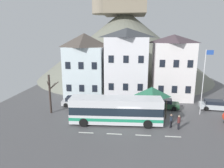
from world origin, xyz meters
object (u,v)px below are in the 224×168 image
object	(u,v)px
pedestrian_00	(179,122)
flagpole	(204,79)
townhouse_01	(126,63)
public_bench	(165,106)
transit_bus	(116,111)
pedestrian_01	(163,112)
bus_shelter	(152,92)
parked_car_02	(164,104)
townhouse_00	(85,65)
pedestrian_02	(171,120)
parked_car_01	(76,101)
parked_car_00	(215,105)
bare_tree_00	(50,93)
townhouse_02	(172,67)
hilltop_castle	(124,43)

from	to	relation	value
pedestrian_00	flagpole	size ratio (longest dim) A/B	0.19
townhouse_01	public_bench	xyz separation A→B (m)	(5.62, -5.85, -5.21)
townhouse_01	public_bench	world-z (taller)	townhouse_01
transit_bus	flagpole	world-z (taller)	flagpole
pedestrian_01	bus_shelter	bearing A→B (deg)	125.24
bus_shelter	parked_car_02	world-z (taller)	bus_shelter
parked_car_02	transit_bus	bearing A→B (deg)	-130.08
townhouse_00	pedestrian_02	size ratio (longest dim) A/B	6.69
pedestrian_00	public_bench	xyz separation A→B (m)	(-0.53, 6.42, -0.37)
pedestrian_00	pedestrian_01	distance (m)	2.92
parked_car_01	pedestrian_02	bearing A→B (deg)	-29.27
parked_car_00	pedestrian_01	bearing A→B (deg)	-143.84
townhouse_00	parked_car_00	distance (m)	20.73
townhouse_01	bus_shelter	bearing A→B (deg)	-65.76
transit_bus	pedestrian_02	size ratio (longest dim) A/B	6.76
townhouse_01	bare_tree_00	distance (m)	13.42
bare_tree_00	transit_bus	bearing A→B (deg)	-16.07
parked_car_02	pedestrian_01	size ratio (longest dim) A/B	2.57
parked_car_01	pedestrian_00	xyz separation A→B (m)	(13.38, -6.66, 0.18)
pedestrian_02	public_bench	bearing A→B (deg)	87.74
townhouse_00	townhouse_01	size ratio (longest dim) A/B	0.93
townhouse_02	bare_tree_00	world-z (taller)	townhouse_02
parked_car_00	townhouse_01	bearing A→B (deg)	164.07
hilltop_castle	parked_car_01	distance (m)	26.21
townhouse_00	parked_car_01	world-z (taller)	townhouse_00
townhouse_02	parked_car_02	distance (m)	7.27
townhouse_02	bus_shelter	world-z (taller)	townhouse_02
townhouse_02	parked_car_02	bearing A→B (deg)	-109.60
townhouse_00	hilltop_castle	distance (m)	19.96
bus_shelter	flagpole	world-z (taller)	flagpole
hilltop_castle	pedestrian_00	bearing A→B (deg)	-76.71
bus_shelter	pedestrian_01	size ratio (longest dim) A/B	2.19
parked_car_02	hilltop_castle	bearing A→B (deg)	112.65
transit_bus	townhouse_02	bearing A→B (deg)	51.77
townhouse_01	transit_bus	size ratio (longest dim) A/B	1.07
transit_bus	pedestrian_01	distance (m)	5.91
hilltop_castle	public_bench	size ratio (longest dim) A/B	24.49
pedestrian_00	pedestrian_02	distance (m)	0.84
public_bench	flagpole	world-z (taller)	flagpole
parked_car_02	pedestrian_00	bearing A→B (deg)	-77.38
pedestrian_01	flagpole	world-z (taller)	flagpole
townhouse_00	bus_shelter	distance (m)	13.20
bare_tree_00	parked_car_02	bearing A→B (deg)	12.19
transit_bus	bus_shelter	distance (m)	5.76
townhouse_00	pedestrian_00	xyz separation A→B (m)	(13.10, -12.07, -4.43)
townhouse_02	pedestrian_01	size ratio (longest dim) A/B	6.19
parked_car_00	public_bench	bearing A→B (deg)	-168.73
pedestrian_01	pedestrian_02	size ratio (longest dim) A/B	1.06
public_bench	townhouse_00	bearing A→B (deg)	155.79
bare_tree_00	public_bench	bearing A→B (deg)	10.89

